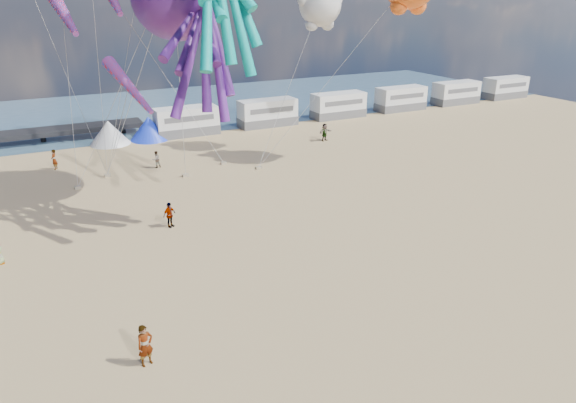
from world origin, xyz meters
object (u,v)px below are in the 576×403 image
object	(u,v)px
windsock_right	(129,86)
tent_blue	(149,128)
motorhome_5	(505,88)
sandbag_a	(78,187)
sandbag_b	(186,175)
motorhome_4	(456,93)
motorhome_2	(338,105)
motorhome_1	(268,113)
motorhome_0	(187,121)
beachgoer_3	(169,215)
beachgoer_7	(156,159)
sandbag_d	(223,163)
tent_white	(109,132)
beachgoer_4	(325,132)
standing_person	(145,345)
beachgoer_5	(54,160)
sandbag_c	(259,168)
windsock_left	(62,11)
motorhome_3	(401,99)
kite_panda	(320,5)
sandbag_e	(108,175)

from	to	relation	value
windsock_right	tent_blue	bearing A→B (deg)	57.99
motorhome_5	sandbag_a	xyz separation A→B (m)	(-59.84, -12.25, -1.39)
sandbag_b	motorhome_4	bearing A→B (deg)	17.41
motorhome_2	motorhome_4	distance (m)	19.00
motorhome_1	sandbag_a	bearing A→B (deg)	-150.71
motorhome_0	beachgoer_3	xyz separation A→B (m)	(-7.74, -22.46, -0.65)
beachgoer_3	motorhome_0	bearing A→B (deg)	41.53
tent_blue	beachgoer_7	size ratio (longest dim) A/B	2.69
motorhome_5	windsock_right	distance (m)	60.03
beachgoer_3	sandbag_d	world-z (taller)	beachgoer_3
tent_white	motorhome_5	bearing A→B (deg)	0.00
beachgoer_4	sandbag_a	xyz separation A→B (m)	(-24.34, -3.62, -0.79)
motorhome_2	sandbag_d	distance (m)	22.27
standing_person	beachgoer_5	size ratio (longest dim) A/B	1.04
motorhome_2	motorhome_5	bearing A→B (deg)	0.00
motorhome_0	sandbag_a	world-z (taller)	motorhome_0
sandbag_c	motorhome_5	bearing A→B (deg)	17.27
tent_blue	motorhome_4	bearing A→B (deg)	0.00
beachgoer_5	motorhome_4	bearing A→B (deg)	120.83
standing_person	sandbag_d	world-z (taller)	standing_person
motorhome_5	tent_blue	xyz separation A→B (m)	(-51.50, 0.00, -0.30)
motorhome_0	beachgoer_5	bearing A→B (deg)	-155.10
sandbag_c	beachgoer_5	bearing A→B (deg)	153.60
sandbag_d	windsock_left	xyz separation A→B (m)	(-11.50, -1.74, 12.87)
motorhome_1	sandbag_c	bearing A→B (deg)	-117.47
beachgoer_5	windsock_left	size ratio (longest dim) A/B	0.24
sandbag_a	motorhome_1	bearing A→B (deg)	29.29
motorhome_1	sandbag_b	world-z (taller)	motorhome_1
tent_white	beachgoer_3	world-z (taller)	tent_white
sandbag_d	windsock_right	xyz separation A→B (m)	(-8.77, -8.03, 8.58)
motorhome_3	sandbag_b	xyz separation A→B (m)	(-32.53, -13.18, -1.39)
motorhome_3	beachgoer_7	bearing A→B (deg)	-164.07
tent_white	kite_panda	size ratio (longest dim) A/B	0.63
motorhome_4	sandbag_e	world-z (taller)	motorhome_4
motorhome_3	motorhome_4	bearing A→B (deg)	0.00
motorhome_3	sandbag_a	size ratio (longest dim) A/B	13.20
standing_person	beachgoer_7	bearing A→B (deg)	58.90
motorhome_2	tent_white	size ratio (longest dim) A/B	1.65
motorhome_5	beachgoer_5	bearing A→B (deg)	-174.12
beachgoer_7	beachgoer_5	bearing A→B (deg)	-40.25
motorhome_3	kite_panda	bearing A→B (deg)	-149.01
tent_white	sandbag_c	distance (m)	17.41
beachgoer_3	sandbag_e	size ratio (longest dim) A/B	3.39
sandbag_e	kite_panda	bearing A→B (deg)	-3.37
tent_white	windsock_left	size ratio (longest dim) A/B	0.55
motorhome_1	motorhome_5	size ratio (longest dim) A/B	1.00
beachgoer_3	beachgoer_4	bearing A→B (deg)	5.55
motorhome_2	tent_blue	world-z (taller)	motorhome_2
motorhome_1	tent_white	bearing A→B (deg)	180.00
standing_person	kite_panda	xyz separation A→B (m)	(21.57, 23.85, 12.30)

